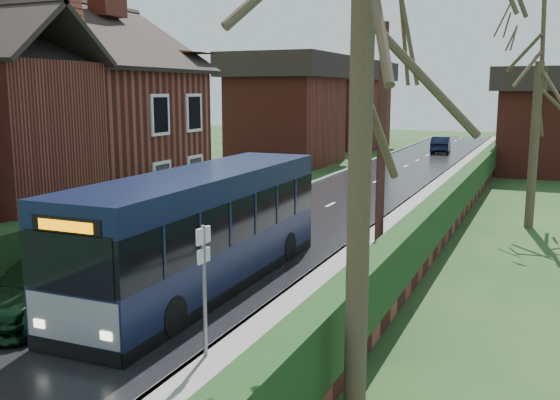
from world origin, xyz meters
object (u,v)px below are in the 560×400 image
at_px(car_silver, 193,214).
at_px(bus_stop_sign, 204,273).
at_px(bus, 203,231).
at_px(brick_house, 21,111).
at_px(telegraph_pole, 381,152).
at_px(car_green, 48,283).

xyz_separation_m(car_silver, bus_stop_sign, (5.91, -9.30, 1.04)).
height_order(bus, car_silver, bus).
height_order(brick_house, car_silver, brick_house).
relative_size(brick_house, bus_stop_sign, 5.45).
relative_size(bus_stop_sign, telegraph_pole, 0.39).
bearing_deg(brick_house, car_silver, 16.66).
xyz_separation_m(bus, telegraph_pole, (4.00, 2.68, 1.96)).
height_order(bus, telegraph_pole, telegraph_pole).
bearing_deg(car_silver, car_green, -67.90).
bearing_deg(bus, car_silver, 123.19).
xyz_separation_m(car_green, bus_stop_sign, (4.80, -0.98, 1.08)).
distance_m(brick_house, telegraph_pole, 13.59).
distance_m(car_silver, car_green, 8.40).
bearing_deg(car_green, brick_house, 131.38).
bearing_deg(bus_stop_sign, bus, 124.34).
height_order(bus, bus_stop_sign, bus).
xyz_separation_m(brick_house, bus_stop_sign, (11.93, -7.50, -2.61)).
xyz_separation_m(bus, car_silver, (-3.51, 5.26, -0.80)).
bearing_deg(brick_house, car_green, -42.42).
xyz_separation_m(bus, bus_stop_sign, (2.40, -4.05, 0.24)).
distance_m(car_silver, bus_stop_sign, 11.07).
distance_m(bus, car_green, 3.99).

